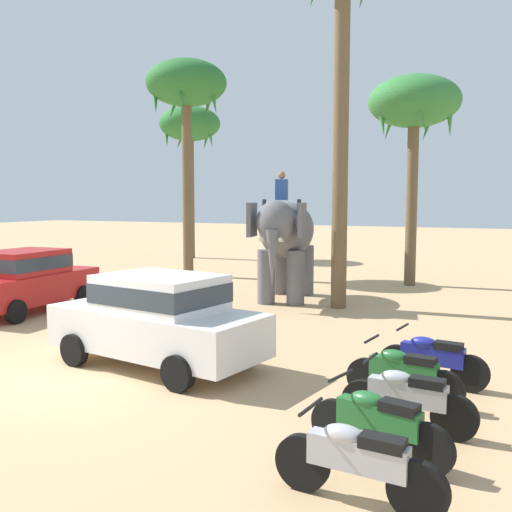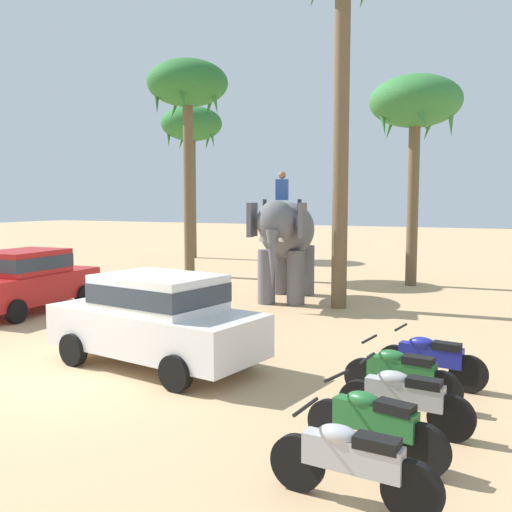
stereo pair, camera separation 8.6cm
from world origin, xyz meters
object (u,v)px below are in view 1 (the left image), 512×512
at_px(car_parked_far_side, 25,279).
at_px(palm_tree_left_of_road, 414,107).
at_px(elephant_with_mahout, 285,235).
at_px(car_sedan_foreground, 158,317).
at_px(motorcycle_nearest_camera, 357,460).
at_px(motorcycle_fourth_in_row, 403,373).
at_px(palm_tree_near_hut, 186,90).
at_px(palm_tree_behind_elephant, 190,128).
at_px(motorcycle_second_in_row, 378,422).
at_px(motorcycle_mid_row, 407,397).
at_px(motorcycle_far_in_row, 432,358).

bearing_deg(car_parked_far_side, palm_tree_left_of_road, 48.77).
bearing_deg(car_parked_far_side, elephant_with_mahout, 40.46).
bearing_deg(palm_tree_left_of_road, car_sedan_foreground, -100.15).
relative_size(car_sedan_foreground, car_parked_far_side, 1.02).
relative_size(elephant_with_mahout, motorcycle_nearest_camera, 2.22).
xyz_separation_m(motorcycle_fourth_in_row, palm_tree_near_hut, (-10.85, 11.08, 6.94)).
distance_m(motorcycle_nearest_camera, palm_tree_behind_elephant, 26.12).
distance_m(motorcycle_second_in_row, palm_tree_near_hut, 18.46).
xyz_separation_m(motorcycle_mid_row, palm_tree_left_of_road, (-2.49, 13.35, 5.85)).
height_order(motorcycle_fourth_in_row, palm_tree_left_of_road, palm_tree_left_of_road).
xyz_separation_m(motorcycle_nearest_camera, motorcycle_mid_row, (0.09, 2.07, 0.00)).
bearing_deg(motorcycle_nearest_camera, motorcycle_far_in_row, 88.74).
bearing_deg(car_sedan_foreground, motorcycle_nearest_camera, -34.05).
bearing_deg(elephant_with_mahout, motorcycle_far_in_row, -50.37).
height_order(motorcycle_second_in_row, motorcycle_mid_row, same).
height_order(motorcycle_nearest_camera, motorcycle_far_in_row, same).
distance_m(motorcycle_second_in_row, motorcycle_far_in_row, 3.09).
distance_m(car_sedan_foreground, motorcycle_mid_row, 4.83).
distance_m(car_parked_far_side, motorcycle_far_in_row, 11.08).
bearing_deg(palm_tree_left_of_road, palm_tree_behind_elephant, 157.78).
bearing_deg(motorcycle_second_in_row, elephant_with_mahout, 118.58).
height_order(car_parked_far_side, motorcycle_mid_row, car_parked_far_side).
relative_size(motorcycle_second_in_row, palm_tree_behind_elephant, 0.22).
xyz_separation_m(elephant_with_mahout, motorcycle_second_in_row, (5.18, -9.51, -1.53)).
relative_size(motorcycle_mid_row, palm_tree_near_hut, 0.21).
bearing_deg(palm_tree_near_hut, car_parked_far_side, -88.92).
height_order(palm_tree_behind_elephant, palm_tree_left_of_road, palm_tree_behind_elephant).
xyz_separation_m(car_sedan_foreground, motorcycle_mid_row, (4.69, -1.04, -0.46)).
bearing_deg(motorcycle_fourth_in_row, car_sedan_foreground, 179.99).
distance_m(palm_tree_behind_elephant, palm_tree_near_hut, 7.42).
bearing_deg(motorcycle_second_in_row, palm_tree_near_hut, 129.88).
bearing_deg(car_sedan_foreground, palm_tree_behind_elephant, 120.54).
height_order(elephant_with_mahout, motorcycle_second_in_row, elephant_with_mahout).
xyz_separation_m(palm_tree_behind_elephant, palm_tree_near_hut, (3.85, -6.32, 0.56)).
bearing_deg(elephant_with_mahout, motorcycle_fourth_in_row, -55.86).
distance_m(palm_tree_behind_elephant, palm_tree_left_of_road, 13.48).
height_order(car_sedan_foreground, palm_tree_near_hut, palm_tree_near_hut).
bearing_deg(car_sedan_foreground, palm_tree_left_of_road, 79.85).
bearing_deg(palm_tree_left_of_road, motorcycle_far_in_row, -77.54).
xyz_separation_m(motorcycle_mid_row, palm_tree_behind_elephant, (-14.96, 18.44, 6.37)).
bearing_deg(motorcycle_second_in_row, car_parked_far_side, 156.50).
relative_size(car_sedan_foreground, elephant_with_mahout, 1.07).
relative_size(motorcycle_mid_row, motorcycle_fourth_in_row, 1.00).
xyz_separation_m(palm_tree_near_hut, palm_tree_left_of_road, (8.62, 1.22, -1.09)).
bearing_deg(elephant_with_mahout, palm_tree_near_hut, 147.97).
xyz_separation_m(motorcycle_second_in_row, motorcycle_mid_row, (0.14, 1.00, 0.00)).
relative_size(palm_tree_behind_elephant, palm_tree_near_hut, 0.93).
relative_size(car_parked_far_side, motorcycle_mid_row, 2.33).
relative_size(motorcycle_fourth_in_row, palm_tree_near_hut, 0.21).
bearing_deg(motorcycle_fourth_in_row, palm_tree_left_of_road, 100.27).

